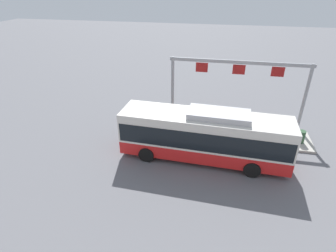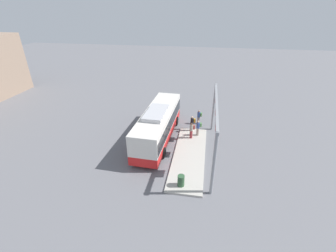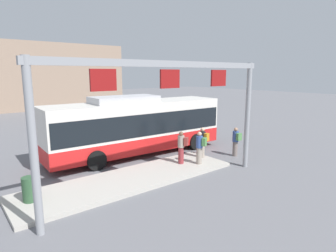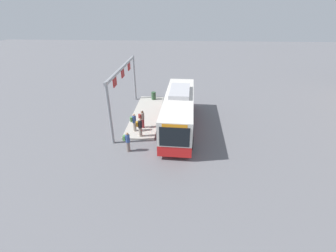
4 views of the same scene
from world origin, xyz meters
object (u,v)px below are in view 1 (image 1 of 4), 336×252
at_px(bus_main, 204,134).
at_px(trash_bin, 301,137).
at_px(person_waiting_mid, 179,119).
at_px(person_boarding, 155,115).
at_px(person_waiting_near, 200,121).
at_px(person_waiting_far, 192,116).

bearing_deg(bus_main, trash_bin, -152.49).
xyz_separation_m(person_waiting_mid, trash_bin, (-8.71, 0.12, -0.44)).
xyz_separation_m(person_boarding, person_waiting_mid, (-2.07, 0.60, 0.16)).
bearing_deg(person_waiting_mid, bus_main, 21.01).
relative_size(person_boarding, person_waiting_near, 1.00).
height_order(person_boarding, trash_bin, person_boarding).
distance_m(person_boarding, person_waiting_near, 3.69).
bearing_deg(bus_main, person_waiting_near, -78.49).
relative_size(person_waiting_near, person_waiting_far, 1.00).
xyz_separation_m(bus_main, person_waiting_far, (1.21, -3.91, -0.76)).
distance_m(person_waiting_near, person_waiting_mid, 1.57).
relative_size(bus_main, person_waiting_near, 6.37).
relative_size(person_waiting_mid, trash_bin, 1.86).
distance_m(person_boarding, person_waiting_mid, 2.16).
relative_size(person_boarding, person_waiting_mid, 1.00).
xyz_separation_m(person_waiting_near, trash_bin, (-7.13, 0.17, -0.44)).
bearing_deg(person_boarding, person_waiting_far, 98.22).
bearing_deg(person_waiting_far, person_waiting_near, 22.80).
bearing_deg(person_boarding, trash_bin, 92.89).
height_order(bus_main, trash_bin, bus_main).
bearing_deg(person_waiting_mid, person_boarding, -118.34).
distance_m(person_waiting_near, trash_bin, 7.15).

